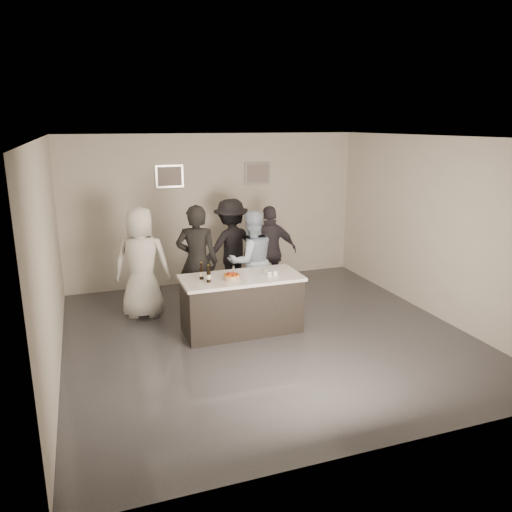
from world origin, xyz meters
The scene contains 19 objects.
floor centered at (0.00, 0.00, 0.00)m, with size 6.00×6.00×0.00m, color #3D3D42.
ceiling centered at (0.00, 0.00, 3.00)m, with size 6.00×6.00×0.00m, color white.
wall_back centered at (0.00, 3.00, 1.50)m, with size 6.00×0.04×3.00m, color beige.
wall_front centered at (0.00, -3.00, 1.50)m, with size 6.00×0.04×3.00m, color beige.
wall_left centered at (-3.00, 0.00, 1.50)m, with size 0.04×6.00×3.00m, color beige.
wall_right centered at (3.00, 0.00, 1.50)m, with size 0.04×6.00×3.00m, color beige.
picture_left centered at (-0.90, 2.97, 2.20)m, with size 0.54×0.04×0.44m, color #B2B2B7.
picture_right centered at (0.90, 2.97, 2.20)m, with size 0.54×0.04×0.44m, color #B2B2B7.
bar_counter centered at (-0.31, 0.30, 0.45)m, with size 1.86×0.86×0.90m, color white.
cake centered at (-0.50, 0.20, 0.94)m, with size 0.25×0.25×0.07m, color orange.
beer_bottle_a centered at (-0.92, 0.37, 1.03)m, with size 0.07×0.07×0.26m, color black.
beer_bottle_b centered at (-0.86, 0.19, 1.03)m, with size 0.07×0.07×0.26m, color black.
tumbler_cluster centered at (0.15, 0.24, 0.94)m, with size 0.19×0.19×0.08m, color gold.
candles centered at (-0.65, -0.03, 0.90)m, with size 0.24×0.08×0.01m, color pink.
person_main_black centered at (-0.81, 1.15, 0.96)m, with size 0.70×0.46×1.92m, color black.
person_main_blue centered at (0.14, 1.16, 0.88)m, with size 0.86×0.67×1.77m, color #ACC3E1.
person_guest_left centered at (-1.68, 1.46, 0.94)m, with size 0.92×0.60×1.88m, color silver.
person_guest_right centered at (0.71, 1.70, 0.87)m, with size 1.01×0.42×1.73m, color #302D35.
person_guest_back centered at (0.07, 2.09, 0.92)m, with size 1.19×0.68×1.84m, color black.
Camera 1 is at (-2.54, -6.71, 3.19)m, focal length 35.00 mm.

